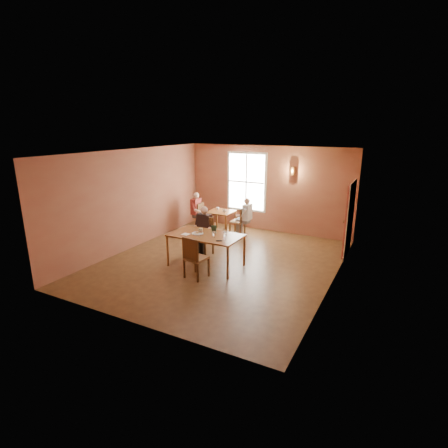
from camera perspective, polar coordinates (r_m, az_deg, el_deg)
The scene contains 29 objects.
ground at distance 9.75m, azimuth -0.55°, elevation -6.24°, with size 6.00×7.00×0.01m, color brown.
wall_back at distance 12.42m, azimuth 7.15°, elevation 5.68°, with size 6.00×0.04×3.00m, color brown.
wall_front at distance 6.55m, azimuth -15.31°, elevation -4.02°, with size 6.00×0.04×3.00m, color brown.
wall_left at distance 11.00m, azimuth -14.50°, elevation 3.99°, with size 0.04×7.00×3.00m, color brown.
wall_right at distance 8.34m, azimuth 17.89°, elevation 0.02°, with size 0.04×7.00×3.00m, color brown.
ceiling at distance 9.06m, azimuth -0.60°, elevation 11.64°, with size 6.00×7.00×0.04m, color white.
window at distance 12.64m, azimuth 3.69°, elevation 6.87°, with size 1.36×0.10×1.96m, color white.
door at distance 10.66m, azimuth 19.62°, elevation 0.72°, with size 0.12×1.04×2.10m, color maroon.
wall_sconce at distance 11.93m, azimuth 11.18°, elevation 8.50°, with size 0.16×0.16×0.28m, color brown.
main_table at distance 9.36m, azimuth -2.95°, elevation -4.32°, with size 1.88×1.06×0.88m, color brown, non-canonical shape.
chair_diner_main at distance 10.09m, azimuth -3.52°, elevation -2.15°, with size 0.49×0.49×1.10m, color #4C2814, non-canonical shape.
diner_main at distance 10.03m, azimuth -3.63°, elevation -1.52°, with size 0.54×0.54×1.35m, color #3F3024, non-canonical shape.
chair_empty at distance 8.65m, azimuth -4.54°, elevation -5.40°, with size 0.47×0.47×1.07m, color #401E0E, non-canonical shape.
plate_food at distance 9.30m, azimuth -4.34°, elevation -1.48°, with size 0.31×0.31×0.04m, color white.
sandwich at distance 9.34m, azimuth -3.82°, elevation -1.14°, with size 0.10×0.09×0.12m, color tan.
goblet_a at distance 9.07m, azimuth 0.09°, elevation -1.35°, with size 0.08×0.08×0.20m, color white, non-canonical shape.
goblet_b at distance 8.79m, azimuth 0.18°, elevation -1.89°, with size 0.08×0.08×0.21m, color white, non-canonical shape.
goblet_c at distance 8.90m, azimuth -1.66°, elevation -1.70°, with size 0.08×0.08×0.20m, color white, non-canonical shape.
menu_stand at distance 9.31m, azimuth -1.64°, elevation -0.87°, with size 0.13×0.06×0.21m, color #233E28.
knife at distance 9.08m, azimuth -4.16°, elevation -2.02°, with size 0.22×0.02×0.00m, color silver.
napkin at distance 9.28m, azimuth -6.29°, elevation -1.66°, with size 0.19×0.19×0.01m, color white.
sunglasses at distance 8.70m, azimuth -0.82°, elevation -2.73°, with size 0.14×0.04×0.02m, color black.
second_table at distance 12.36m, azimuth -0.48°, elevation 0.41°, with size 0.85×0.85×0.75m, color brown, non-canonical shape.
chair_diner_white at distance 12.05m, azimuth 2.24°, elevation 0.51°, with size 0.43×0.43×0.96m, color #532F12, non-canonical shape.
diner_white at distance 12.00m, azimuth 2.38°, elevation 1.17°, with size 0.50×0.50×1.26m, color silver, non-canonical shape.
chair_diner_maroon at distance 12.64m, azimuth -3.08°, elevation 1.22°, with size 0.42×0.42×0.96m, color #462114, non-canonical shape.
diner_maroon at distance 12.61m, azimuth -3.21°, elevation 2.00°, with size 0.52×0.52×1.31m, color #581411, non-canonical shape.
cup_a at distance 12.09m, azimuth 0.06°, elevation 2.13°, with size 0.12×0.12×0.09m, color silver.
cup_b at distance 12.49m, azimuth -1.02°, elevation 2.57°, with size 0.10×0.10×0.09m, color silver.
Camera 1 is at (4.29, -7.95, 3.66)m, focal length 28.00 mm.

